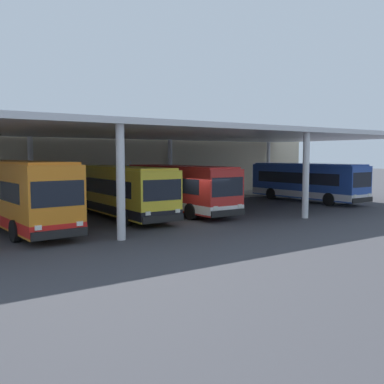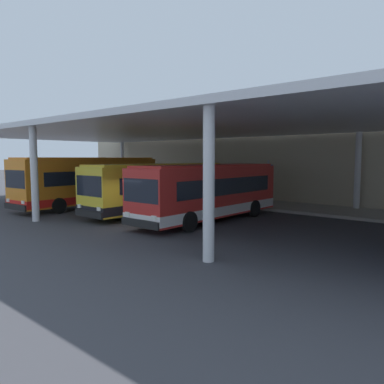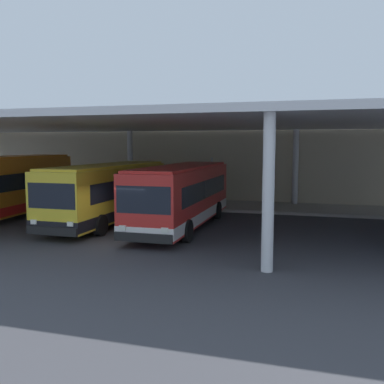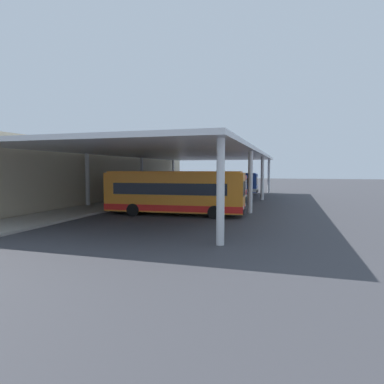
{
  "view_description": "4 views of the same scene",
  "coord_description": "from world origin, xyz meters",
  "px_view_note": "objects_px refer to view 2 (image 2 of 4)",
  "views": [
    {
      "loc": [
        -14.48,
        -20.54,
        3.87
      ],
      "look_at": [
        0.98,
        2.28,
        1.52
      ],
      "focal_mm": 40.58,
      "sensor_mm": 36.0,
      "label": 1
    },
    {
      "loc": [
        13.84,
        -12.26,
        3.54
      ],
      "look_at": [
        -1.33,
        5.32,
        1.39
      ],
      "focal_mm": 34.49,
      "sensor_mm": 36.0,
      "label": 2
    },
    {
      "loc": [
        7.75,
        -16.58,
        4.2
      ],
      "look_at": [
        1.67,
        3.81,
        1.86
      ],
      "focal_mm": 40.06,
      "sensor_mm": 36.0,
      "label": 3
    },
    {
      "loc": [
        -34.19,
        -5.77,
        3.75
      ],
      "look_at": [
        -1.8,
        3.99,
        1.37
      ],
      "focal_mm": 30.63,
      "sensor_mm": 36.0,
      "label": 4
    }
  ],
  "objects_px": {
    "bench_waiting": "(243,195)",
    "trash_bin": "(206,192)",
    "bus_middle_bay": "(210,191)",
    "banner_sign": "(268,180)",
    "bus_nearest_bay": "(91,181)",
    "bus_second_bay": "(159,187)"
  },
  "relations": [
    {
      "from": "bench_waiting",
      "to": "trash_bin",
      "type": "height_order",
      "value": "trash_bin"
    },
    {
      "from": "bus_middle_bay",
      "to": "bench_waiting",
      "type": "bearing_deg",
      "value": 109.63
    },
    {
      "from": "bus_middle_bay",
      "to": "trash_bin",
      "type": "bearing_deg",
      "value": 129.59
    },
    {
      "from": "trash_bin",
      "to": "banner_sign",
      "type": "distance_m",
      "value": 6.32
    },
    {
      "from": "trash_bin",
      "to": "bench_waiting",
      "type": "bearing_deg",
      "value": 2.65
    },
    {
      "from": "bus_nearest_bay",
      "to": "bench_waiting",
      "type": "bearing_deg",
      "value": 48.43
    },
    {
      "from": "bus_nearest_bay",
      "to": "bus_second_bay",
      "type": "xyz_separation_m",
      "value": [
        6.18,
        0.94,
        -0.19
      ]
    },
    {
      "from": "bus_middle_bay",
      "to": "banner_sign",
      "type": "distance_m",
      "value": 6.9
    },
    {
      "from": "trash_bin",
      "to": "banner_sign",
      "type": "bearing_deg",
      "value": -6.64
    },
    {
      "from": "bench_waiting",
      "to": "trash_bin",
      "type": "relative_size",
      "value": 1.84
    },
    {
      "from": "bus_second_bay",
      "to": "bus_middle_bay",
      "type": "distance_m",
      "value": 4.21
    },
    {
      "from": "banner_sign",
      "to": "bus_nearest_bay",
      "type": "bearing_deg",
      "value": -142.99
    },
    {
      "from": "bus_second_bay",
      "to": "trash_bin",
      "type": "relative_size",
      "value": 10.76
    },
    {
      "from": "bench_waiting",
      "to": "banner_sign",
      "type": "height_order",
      "value": "banner_sign"
    },
    {
      "from": "bus_middle_bay",
      "to": "trash_bin",
      "type": "xyz_separation_m",
      "value": [
        -6.29,
        7.61,
        -0.98
      ]
    },
    {
      "from": "bus_middle_bay",
      "to": "bus_nearest_bay",
      "type": "bearing_deg",
      "value": -175.46
    },
    {
      "from": "bus_second_bay",
      "to": "bench_waiting",
      "type": "distance_m",
      "value": 7.86
    },
    {
      "from": "trash_bin",
      "to": "banner_sign",
      "type": "relative_size",
      "value": 0.31
    },
    {
      "from": "bus_second_bay",
      "to": "banner_sign",
      "type": "distance_m",
      "value": 7.91
    },
    {
      "from": "bus_second_bay",
      "to": "trash_bin",
      "type": "bearing_deg",
      "value": 105.51
    },
    {
      "from": "bus_second_bay",
      "to": "trash_bin",
      "type": "distance_m",
      "value": 7.84
    },
    {
      "from": "bus_middle_bay",
      "to": "trash_bin",
      "type": "height_order",
      "value": "bus_middle_bay"
    }
  ]
}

